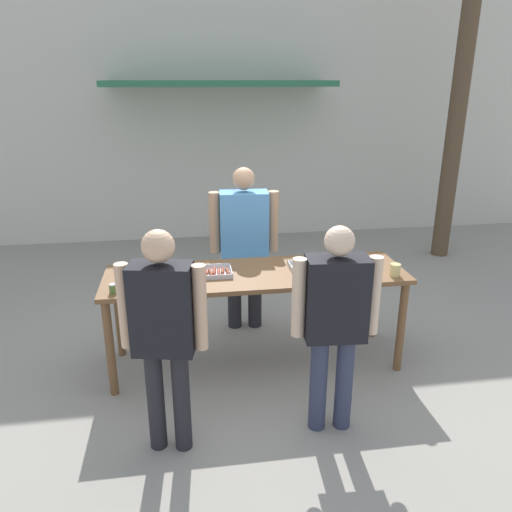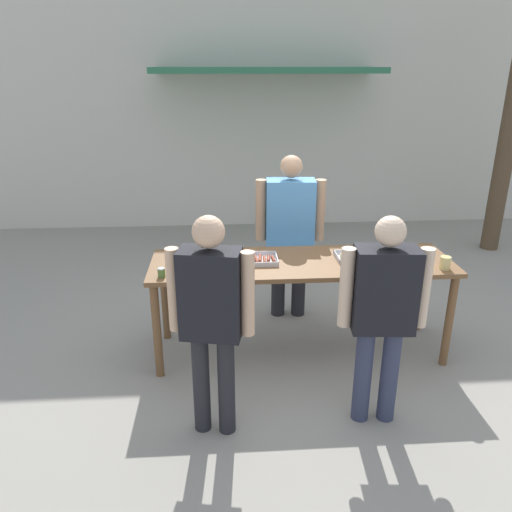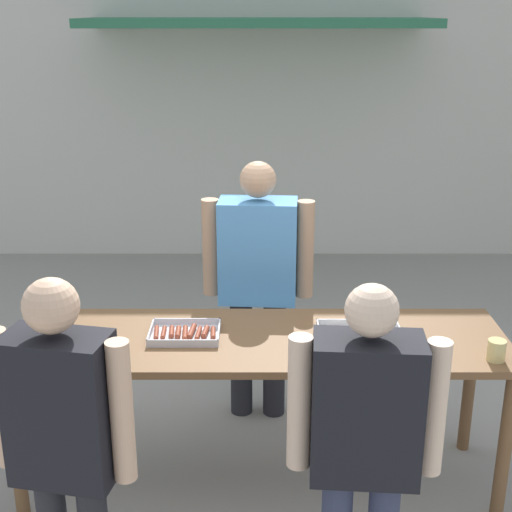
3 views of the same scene
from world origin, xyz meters
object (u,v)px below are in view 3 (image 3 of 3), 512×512
food_tray_buns (359,332)px  person_customer_with_cup (363,436)px  condiment_jar_ketchup (36,355)px  person_customer_holding_hotdog (62,436)px  food_tray_sausages (183,334)px  beer_cup (494,350)px  condiment_jar_mustard (18,355)px  person_server_behind_table (256,272)px

food_tray_buns → person_customer_with_cup: size_ratio=0.28×
condiment_jar_ketchup → person_customer_holding_hotdog: size_ratio=0.05×
food_tray_sausages → beer_cup: 1.57m
condiment_jar_ketchup → condiment_jar_mustard: bearing=176.5°
condiment_jar_ketchup → person_server_behind_table: (1.07, 1.00, 0.06)m
food_tray_sausages → person_customer_with_cup: 1.27m
condiment_jar_mustard → person_customer_with_cup: size_ratio=0.05×
food_tray_buns → person_server_behind_table: 0.89m
condiment_jar_mustard → person_server_behind_table: size_ratio=0.05×
condiment_jar_mustard → person_server_behind_table: 1.53m
condiment_jar_mustard → food_tray_sausages: bearing=20.2°
condiment_jar_ketchup → person_customer_with_cup: 1.64m
food_tray_sausages → person_customer_with_cup: person_customer_with_cup is taller
person_customer_holding_hotdog → beer_cup: bearing=-146.8°
food_tray_buns → condiment_jar_ketchup: (-1.61, -0.29, 0.02)m
condiment_jar_mustard → person_customer_with_cup: 1.72m
food_tray_sausages → condiment_jar_ketchup: size_ratio=4.78×
person_customer_with_cup → food_tray_sausages: bearing=-46.7°
food_tray_buns → condiment_jar_mustard: 1.72m
food_tray_sausages → person_customer_holding_hotdog: (-0.37, -1.03, 0.05)m
beer_cup → person_server_behind_table: size_ratio=0.06×
food_tray_buns → food_tray_sausages: bearing=-179.8°
person_server_behind_table → person_customer_with_cup: 1.75m
condiment_jar_ketchup → person_customer_holding_hotdog: 0.81m
food_tray_buns → person_customer_holding_hotdog: (-1.29, -1.04, 0.05)m
condiment_jar_ketchup → person_customer_with_cup: bearing=-25.1°
food_tray_sausages → condiment_jar_ketchup: 0.75m
food_tray_sausages → person_server_behind_table: 0.81m
condiment_jar_ketchup → person_server_behind_table: bearing=43.0°
beer_cup → person_server_behind_table: (-1.16, 0.98, 0.04)m
person_server_behind_table → person_customer_holding_hotdog: bearing=-109.4°
condiment_jar_mustard → person_server_behind_table: (1.16, 0.99, 0.06)m
food_tray_sausages → food_tray_buns: 0.92m
person_customer_holding_hotdog → food_tray_buns: bearing=-129.8°
person_server_behind_table → condiment_jar_ketchup: bearing=-133.1°
person_server_behind_table → person_customer_with_cup: size_ratio=1.07×
person_customer_holding_hotdog → person_customer_with_cup: size_ratio=1.03×
food_tray_buns → person_server_behind_table: person_server_behind_table is taller
condiment_jar_mustard → condiment_jar_ketchup: 0.09m
beer_cup → person_customer_with_cup: size_ratio=0.07×
food_tray_buns → person_server_behind_table: (-0.54, 0.71, 0.08)m
food_tray_buns → condiment_jar_mustard: size_ratio=5.66×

